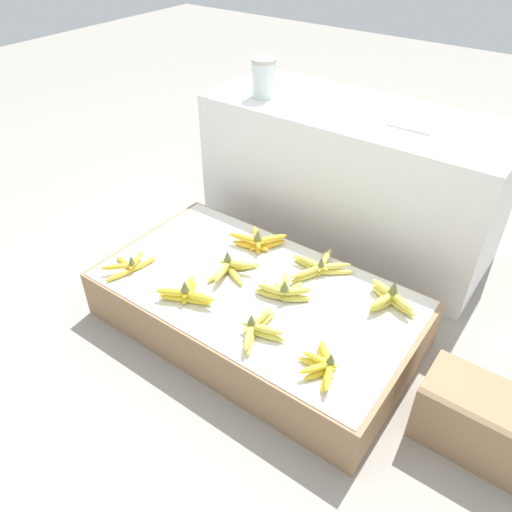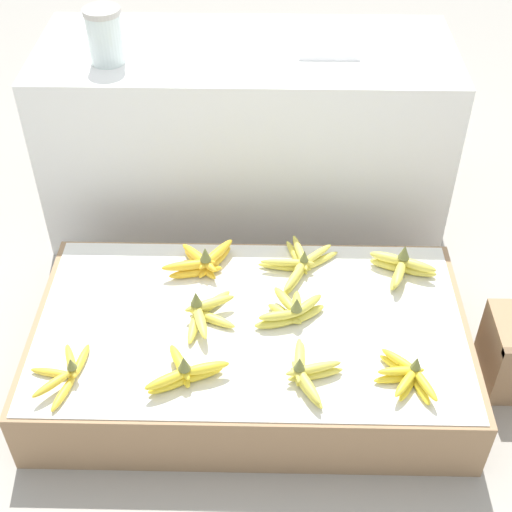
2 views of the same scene
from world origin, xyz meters
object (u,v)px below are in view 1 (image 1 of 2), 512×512
object	(u,v)px
banana_bunch_front_right	(323,366)
banana_bunch_front_left	(129,265)
banana_bunch_middle_midleft	(231,268)
banana_bunch_back_midright	(319,267)
banana_bunch_front_midright	(257,329)
glass_jar	(264,78)
banana_bunch_back_midleft	(258,241)
banana_bunch_front_midleft	(187,294)
wooden_crate	(482,422)
foam_tray_white	(417,122)
banana_bunch_middle_midright	(284,291)
banana_bunch_back_right	(389,298)

from	to	relation	value
banana_bunch_front_right	banana_bunch_front_left	bearing A→B (deg)	-179.51
banana_bunch_middle_midleft	banana_bunch_back_midright	xyz separation A→B (m)	(0.28, 0.23, -0.00)
banana_bunch_back_midright	banana_bunch_middle_midleft	bearing A→B (deg)	-141.14
banana_bunch_front_midright	glass_jar	bearing A→B (deg)	124.64
banana_bunch_back_midleft	glass_jar	world-z (taller)	glass_jar
banana_bunch_back_midright	glass_jar	xyz separation A→B (m)	(-0.62, 0.48, 0.53)
banana_bunch_back_midleft	banana_bunch_front_midleft	bearing A→B (deg)	-91.98
glass_jar	banana_bunch_front_right	bearing A→B (deg)	-45.61
banana_bunch_front_midleft	glass_jar	xyz separation A→B (m)	(-0.31, 0.93, 0.52)
wooden_crate	banana_bunch_front_left	bearing A→B (deg)	-171.53
banana_bunch_front_midleft	foam_tray_white	distance (m)	1.20
banana_bunch_front_right	glass_jar	xyz separation A→B (m)	(-0.90, 0.92, 0.53)
wooden_crate	banana_bunch_back_midleft	world-z (taller)	banana_bunch_back_midleft
banana_bunch_back_midleft	foam_tray_white	xyz separation A→B (m)	(0.40, 0.60, 0.44)
banana_bunch_front_right	foam_tray_white	distance (m)	1.15
banana_bunch_middle_midleft	banana_bunch_middle_midright	distance (m)	0.25
banana_bunch_front_right	banana_bunch_back_midright	size ratio (longest dim) A/B	0.69
wooden_crate	banana_bunch_front_midright	xyz separation A→B (m)	(-0.75, -0.19, 0.13)
banana_bunch_front_midleft	banana_bunch_middle_midright	distance (m)	0.37
banana_bunch_front_left	banana_bunch_back_midleft	world-z (taller)	banana_bunch_back_midleft
wooden_crate	banana_bunch_back_midright	distance (m)	0.81
banana_bunch_front_left	banana_bunch_front_right	world-z (taller)	banana_bunch_front_right
wooden_crate	banana_bunch_middle_midright	distance (m)	0.80
banana_bunch_front_midleft	banana_bunch_middle_midright	size ratio (longest dim) A/B	1.06
banana_bunch_front_left	banana_bunch_front_midright	xyz separation A→B (m)	(0.65, 0.01, 0.00)
banana_bunch_middle_midleft	wooden_crate	bearing A→B (deg)	-1.00
banana_bunch_front_left	banana_bunch_front_midleft	world-z (taller)	banana_bunch_front_midleft
banana_bunch_middle_midright	foam_tray_white	xyz separation A→B (m)	(0.12, 0.80, 0.45)
banana_bunch_front_midright	banana_bunch_front_right	distance (m)	0.27
banana_bunch_back_midright	foam_tray_white	xyz separation A→B (m)	(0.09, 0.59, 0.45)
wooden_crate	banana_bunch_middle_midleft	bearing A→B (deg)	179.00
banana_bunch_front_left	banana_bunch_front_midright	size ratio (longest dim) A/B	0.99
banana_bunch_front_midleft	banana_bunch_front_right	size ratio (longest dim) A/B	1.21
foam_tray_white	banana_bunch_middle_midright	bearing A→B (deg)	-98.56
banana_bunch_front_midright	foam_tray_white	world-z (taller)	foam_tray_white
banana_bunch_front_midright	glass_jar	world-z (taller)	glass_jar
banana_bunch_middle_midleft	banana_bunch_back_right	xyz separation A→B (m)	(0.60, 0.21, 0.00)
wooden_crate	banana_bunch_middle_midright	xyz separation A→B (m)	(-0.79, 0.03, 0.13)
banana_bunch_middle_midleft	glass_jar	world-z (taller)	glass_jar
banana_bunch_back_midright	foam_tray_white	size ratio (longest dim) A/B	1.35
banana_bunch_front_right	glass_jar	size ratio (longest dim) A/B	1.06
banana_bunch_middle_midright	glass_jar	bearing A→B (deg)	130.88
banana_bunch_back_midright	foam_tray_white	distance (m)	0.75
banana_bunch_back_midright	banana_bunch_back_right	xyz separation A→B (m)	(0.32, -0.02, 0.01)
wooden_crate	banana_bunch_back_midright	size ratio (longest dim) A/B	1.47
banana_bunch_front_right	banana_bunch_middle_midleft	xyz separation A→B (m)	(-0.56, 0.22, 0.00)
banana_bunch_middle_midleft	foam_tray_white	xyz separation A→B (m)	(0.37, 0.82, 0.45)
banana_bunch_front_left	banana_bunch_middle_midleft	bearing A→B (deg)	32.25
banana_bunch_front_midright	banana_bunch_back_midright	world-z (taller)	banana_bunch_front_midright
banana_bunch_front_left	banana_bunch_back_right	distance (m)	1.05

